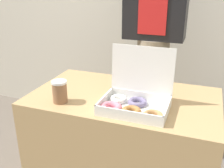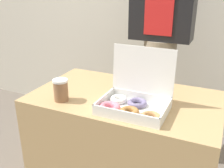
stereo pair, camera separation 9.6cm
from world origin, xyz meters
The scene contains 4 objects.
table centered at (0.00, 0.00, 0.36)m, with size 1.06×0.62×0.72m.
donut_box centered at (0.09, -0.14, 0.77)m, with size 0.35×0.27×0.30m.
coffee_cup centered at (-0.30, -0.20, 0.78)m, with size 0.08×0.08×0.12m.
person_customer centered at (0.04, 0.56, 0.95)m, with size 0.42×0.23×1.75m.
Camera 1 is at (0.41, -1.30, 1.33)m, focal length 42.00 mm.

